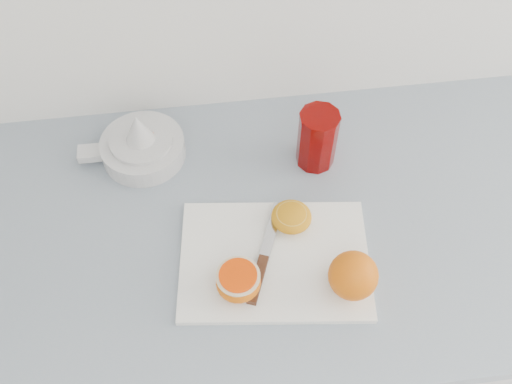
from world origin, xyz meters
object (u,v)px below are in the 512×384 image
counter (265,319)px  half_orange (238,281)px  citrus_juicer (141,145)px  red_tumbler (317,140)px  cutting_board (275,260)px

counter → half_orange: half_orange is taller
citrus_juicer → red_tumbler: size_ratio=1.65×
counter → citrus_juicer: (-0.22, 0.18, 0.47)m
cutting_board → citrus_juicer: size_ratio=1.57×
half_orange → citrus_juicer: (-0.15, 0.31, -0.00)m
cutting_board → half_orange: size_ratio=4.37×
half_orange → red_tumbler: 0.31m
citrus_juicer → cutting_board: bearing=-50.5°
cutting_board → half_orange: bearing=-145.0°
half_orange → citrus_juicer: size_ratio=0.36×
counter → citrus_juicer: 0.55m
counter → cutting_board: bearing=-90.8°
half_orange → red_tumbler: size_ratio=0.59×
counter → half_orange: 0.50m
cutting_board → red_tumbler: 0.24m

